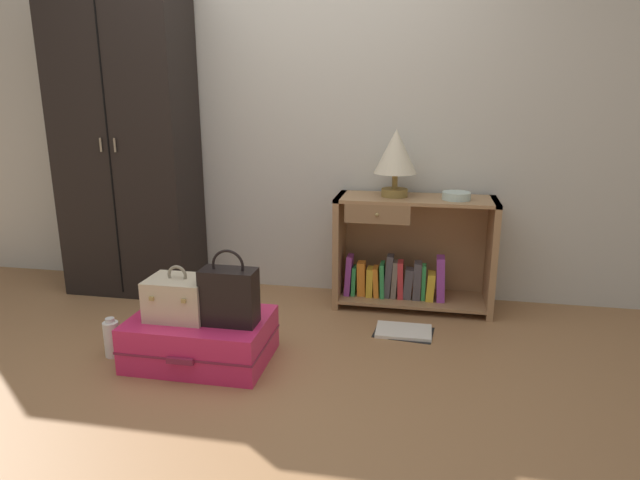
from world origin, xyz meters
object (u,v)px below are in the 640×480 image
at_px(bookshelf, 409,255).
at_px(handbag, 229,296).
at_px(open_book_on_floor, 404,331).
at_px(suitcase_large, 201,338).
at_px(bottle, 112,338).
at_px(table_lamp, 396,154).
at_px(train_case, 179,298).
at_px(bowl, 456,196).
at_px(wardrobe, 127,142).

xyz_separation_m(bookshelf, handbag, (-0.86, -1.06, 0.05)).
distance_m(handbag, open_book_on_floor, 1.12).
xyz_separation_m(suitcase_large, bottle, (-0.49, -0.05, -0.02)).
relative_size(bookshelf, table_lamp, 2.38).
bearing_deg(table_lamp, bookshelf, 0.66).
xyz_separation_m(bookshelf, table_lamp, (-0.11, -0.00, 0.67)).
bearing_deg(train_case, suitcase_large, 10.73).
relative_size(table_lamp, bowl, 2.42).
height_order(bookshelf, suitcase_large, bookshelf).
height_order(suitcase_large, open_book_on_floor, suitcase_large).
bearing_deg(suitcase_large, table_lamp, 47.18).
bearing_deg(table_lamp, wardrobe, -178.71).
bearing_deg(wardrobe, suitcase_large, -47.38).
bearing_deg(bowl, train_case, -145.19).
xyz_separation_m(bottle, open_book_on_floor, (1.55, 0.60, -0.09)).
height_order(table_lamp, bowl, table_lamp).
bearing_deg(suitcase_large, bowl, 36.28).
bearing_deg(bottle, handbag, 0.48).
bearing_deg(suitcase_large, handbag, -13.56).
height_order(suitcase_large, bottle, suitcase_large).
bearing_deg(handbag, bowl, 41.79).
height_order(bookshelf, table_lamp, table_lamp).
bearing_deg(bottle, train_case, 4.59).
distance_m(bookshelf, bowl, 0.50).
xyz_separation_m(wardrobe, suitcase_large, (0.90, -0.97, -0.94)).
bearing_deg(handbag, bottle, -179.52).
height_order(wardrobe, train_case, wardrobe).
height_order(wardrobe, bottle, wardrobe).
distance_m(table_lamp, train_case, 1.61).
distance_m(bowl, suitcase_large, 1.77).
height_order(bowl, open_book_on_floor, bowl).
distance_m(wardrobe, suitcase_large, 1.62).
xyz_separation_m(wardrobe, open_book_on_floor, (1.95, -0.42, -1.06)).
bearing_deg(open_book_on_floor, suitcase_large, -152.25).
bearing_deg(suitcase_large, train_case, -169.27).
height_order(handbag, bottle, handbag).
relative_size(table_lamp, open_book_on_floor, 1.17).
distance_m(table_lamp, open_book_on_floor, 1.11).
relative_size(train_case, open_book_on_floor, 0.85).
bearing_deg(train_case, handbag, -5.11).
xyz_separation_m(handbag, bottle, (-0.68, -0.01, -0.29)).
bearing_deg(bottle, suitcase_large, 5.87).
xyz_separation_m(table_lamp, handbag, (-0.75, -1.06, -0.62)).
distance_m(suitcase_large, open_book_on_floor, 1.19).
height_order(table_lamp, suitcase_large, table_lamp).
distance_m(bookshelf, open_book_on_floor, 0.57).
relative_size(wardrobe, train_case, 6.79).
xyz_separation_m(table_lamp, bowl, (0.39, -0.04, -0.25)).
bearing_deg(table_lamp, open_book_on_floor, -76.57).
relative_size(wardrobe, bottle, 9.63).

